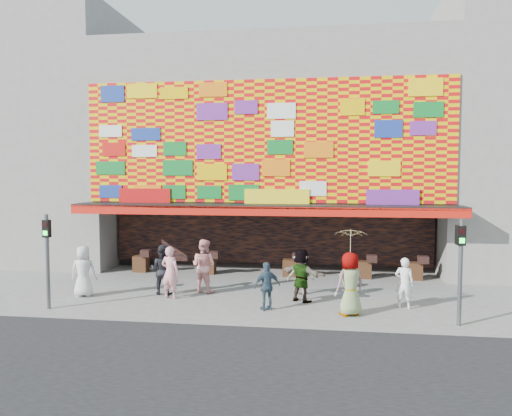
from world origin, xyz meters
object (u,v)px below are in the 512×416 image
object	(u,v)px
ped_h	(404,283)
ped_c	(162,270)
parasol	(351,244)
ped_f	(301,275)
ped_a	(84,271)
signal_left	(47,250)
ped_d	(301,273)
ped_b	(170,272)
ped_i	(204,266)
ped_g	(350,284)
signal_right	(461,260)
ped_e	(267,286)

from	to	relation	value
ped_h	ped_c	bearing A→B (deg)	12.70
parasol	ped_f	bearing A→B (deg)	137.14
ped_a	ped_f	distance (m)	7.54
signal_left	ped_d	xyz separation A→B (m)	(7.79, 3.04, -1.11)
ped_a	ped_d	world-z (taller)	ped_a
signal_left	ped_b	world-z (taller)	signal_left
ped_i	signal_left	bearing A→B (deg)	50.98
ped_d	ped_a	bearing A→B (deg)	-2.32
ped_g	ped_f	bearing A→B (deg)	-73.91
signal_left	ped_i	xyz separation A→B (m)	(4.31, 2.86, -0.90)
ped_c	ped_i	bearing A→B (deg)	-154.34
ped_b	signal_right	bearing A→B (deg)	-179.59
signal_right	ped_i	distance (m)	8.63
ped_a	ped_d	xyz separation A→B (m)	(7.45, 1.40, -0.14)
ped_f	parasol	world-z (taller)	parasol
ped_a	ped_e	bearing A→B (deg)	162.76
ped_g	ped_i	bearing A→B (deg)	-55.09
ped_e	ped_h	size ratio (longest dim) A/B	0.93
ped_g	ped_a	bearing A→B (deg)	-37.67
signal_right	ped_h	distance (m)	2.32
ped_b	ped_g	distance (m)	6.13
ped_b	ped_d	distance (m)	4.56
signal_right	parasol	distance (m)	3.07
ped_g	ped_h	bearing A→B (deg)	-179.96
signal_left	ped_d	distance (m)	8.44
ped_g	signal_right	bearing A→B (deg)	137.73
signal_right	ped_d	bearing A→B (deg)	146.55
signal_right	ped_f	world-z (taller)	signal_right
ped_h	ped_i	size ratio (longest dim) A/B	0.85
ped_a	ped_e	distance (m)	6.57
ped_e	ped_b	bearing A→B (deg)	-47.00
ped_i	ped_e	bearing A→B (deg)	158.67
ped_c	ped_e	distance (m)	4.22
ped_b	ped_f	size ratio (longest dim) A/B	1.01
ped_d	ped_e	distance (m)	2.41
ped_c	ped_h	bearing A→B (deg)	-179.24
ped_c	ped_e	size ratio (longest dim) A/B	1.15
parasol	signal_left	bearing A→B (deg)	-176.38
ped_c	ped_g	xyz separation A→B (m)	(6.47, -1.77, 0.08)
ped_a	ped_e	xyz separation A→B (m)	(6.52, -0.82, -0.13)
ped_e	ped_i	xyz separation A→B (m)	(-2.55, 2.04, 0.20)
ped_b	ped_e	distance (m)	3.60
ped_b	ped_g	size ratio (longest dim) A/B	0.93
ped_c	ped_f	size ratio (longest dim) A/B	0.98
ped_g	ped_i	size ratio (longest dim) A/B	1.00
ped_d	signal_left	bearing A→B (deg)	8.39
ped_c	ped_f	bearing A→B (deg)	-178.28
parasol	ped_b	bearing A→B (deg)	168.45
ped_g	ped_e	bearing A→B (deg)	-36.20
ped_d	ped_g	distance (m)	2.94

